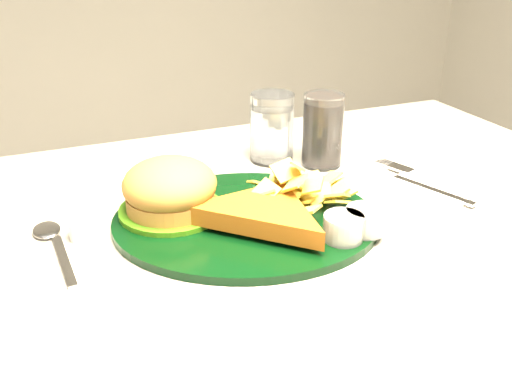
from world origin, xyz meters
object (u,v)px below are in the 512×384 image
dinner_plate (246,197)px  water_glass (272,128)px  cola_glass (323,130)px  fork_napkin (428,188)px

dinner_plate → water_glass: size_ratio=3.08×
dinner_plate → cola_glass: size_ratio=2.94×
dinner_plate → fork_napkin: dinner_plate is taller
water_glass → cola_glass: cola_glass is taller
water_glass → cola_glass: size_ratio=0.95×
dinner_plate → fork_napkin: bearing=17.8°
dinner_plate → water_glass: 0.23m
dinner_plate → water_glass: water_glass is taller
water_glass → cola_glass: 0.08m
fork_napkin → dinner_plate: bearing=158.1°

